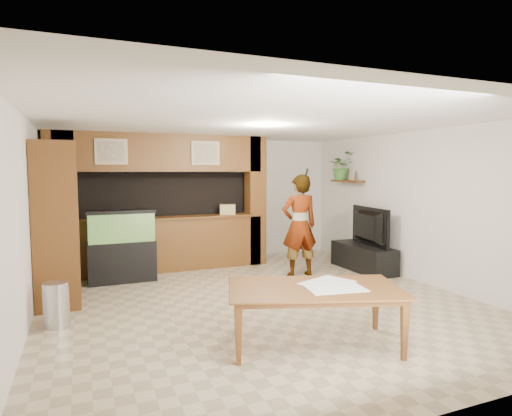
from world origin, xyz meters
name	(u,v)px	position (x,y,z in m)	size (l,w,h in m)	color
floor	(259,301)	(0.00, 0.00, 0.00)	(6.50, 6.50, 0.00)	tan
ceiling	(259,122)	(0.00, 0.00, 2.60)	(6.50, 6.50, 0.00)	white
wall_back	(200,200)	(0.00, 3.25, 1.30)	(6.00, 6.00, 0.00)	beige
wall_left	(24,223)	(-3.00, 0.00, 1.30)	(6.50, 6.50, 0.00)	beige
wall_right	(420,207)	(3.00, 0.00, 1.30)	(6.50, 6.50, 0.00)	beige
partition	(161,202)	(-0.95, 2.64, 1.31)	(4.20, 0.99, 2.60)	brown
wall_clock	(33,172)	(-2.97, 1.00, 1.90)	(0.05, 0.25, 0.25)	black
wall_shelf	(347,181)	(2.85, 1.95, 1.70)	(0.25, 0.90, 0.04)	brown
pantry_cabinet	(57,224)	(-2.70, 1.02, 1.16)	(0.58, 0.95, 2.32)	brown
trash_can	(56,305)	(-2.69, 0.00, 0.28)	(0.30, 0.30, 0.56)	#B2B2B7
aquarium	(122,247)	(-1.74, 1.95, 0.61)	(1.13, 0.42, 1.25)	black
tv_stand	(363,257)	(2.65, 1.08, 0.24)	(0.54, 1.46, 0.49)	black
television	(364,226)	(2.65, 1.08, 0.85)	(1.27, 0.17, 0.73)	black
photo_frame	(352,175)	(2.85, 1.80, 1.83)	(0.03, 0.16, 0.21)	tan
potted_plant	(341,166)	(2.82, 2.15, 2.02)	(0.54, 0.47, 0.60)	#3B6E2C
person	(299,226)	(1.28, 1.15, 0.93)	(0.67, 0.44, 1.85)	#A07D58
microphone	(307,172)	(1.33, 0.99, 1.89)	(0.03, 0.03, 0.15)	black
dining_table	(315,317)	(-0.06, -1.73, 0.33)	(1.86, 1.04, 0.65)	brown
newspaper_a	(334,288)	(0.13, -1.80, 0.66)	(0.61, 0.45, 0.01)	silver
newspaper_b	(327,283)	(0.17, -1.60, 0.66)	(0.57, 0.42, 0.01)	silver
counter_box	(228,209)	(0.35, 2.45, 1.14)	(0.30, 0.20, 0.20)	tan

